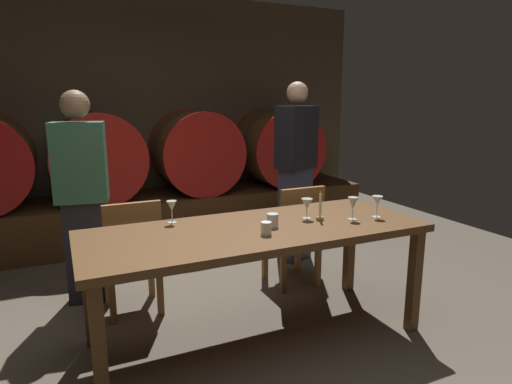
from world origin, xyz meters
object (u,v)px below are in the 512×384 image
wine_glass_far_right (377,201)px  cup_right (272,220)px  wine_barrel_center_left (97,157)px  guest_right (296,171)px  cup_left (266,228)px  wine_barrel_center_right (196,152)px  wine_barrel_far_right (277,148)px  candle_center (320,212)px  guest_left (83,197)px  dining_table (257,239)px  wine_glass_far_left (172,207)px  wine_glass_center_right (353,204)px  chair_right (296,231)px  wine_glass_center_left (307,204)px  chair_left (132,252)px

wine_glass_far_right → cup_right: (-0.77, 0.09, -0.07)m
wine_barrel_center_left → guest_right: 2.15m
wine_glass_far_right → cup_left: (-0.88, -0.04, -0.07)m
wine_barrel_center_left → wine_barrel_center_right: size_ratio=1.00×
wine_barrel_far_right → wine_glass_far_right: bearing=-102.4°
candle_center → cup_left: (-0.47, -0.13, -0.02)m
wine_barrel_center_left → guest_left: guest_left is taller
dining_table → wine_glass_far_left: wine_glass_far_left is taller
wine_barrel_center_left → wine_barrel_far_right: same height
guest_left → wine_glass_center_right: bearing=154.5°
dining_table → chair_right: (0.66, 0.63, -0.21)m
chair_right → wine_glass_far_right: size_ratio=5.80×
candle_center → wine_glass_far_right: 0.42m
candle_center → wine_glass_center_left: (-0.06, 0.08, 0.04)m
candle_center → cup_left: 0.49m
cup_right → cup_left: bearing=-129.8°
cup_left → cup_right: (0.11, 0.13, 0.00)m
guest_left → wine_glass_center_left: bearing=153.5°
candle_center → cup_right: bearing=-179.6°
wine_barrel_center_left → wine_glass_center_left: bearing=-64.9°
wine_glass_far_left → cup_left: (0.46, -0.49, -0.07)m
wine_barrel_center_left → wine_glass_far_left: wine_barrel_center_left is taller
guest_left → wine_glass_far_right: 2.20m
wine_barrel_center_left → chair_left: bearing=-88.4°
chair_left → guest_right: bearing=-162.9°
candle_center → guest_right: bearing=67.4°
wine_glass_far_right → cup_right: bearing=173.0°
wine_barrel_far_right → wine_glass_far_left: 2.88m
candle_center → wine_glass_center_right: 0.23m
wine_barrel_center_right → guest_right: bearing=-65.1°
wine_barrel_far_right → guest_left: (-2.42, -1.42, -0.13)m
wine_barrel_center_left → wine_glass_center_right: 2.96m
wine_barrel_center_left → dining_table: (0.74, -2.49, -0.28)m
guest_left → candle_center: size_ratio=7.86×
wine_barrel_center_left → guest_left: (-0.24, -1.42, -0.13)m
chair_left → cup_right: chair_left is taller
wine_barrel_center_right → guest_left: (-1.34, -1.42, -0.13)m
chair_left → guest_left: 0.60m
wine_barrel_center_right → dining_table: wine_barrel_center_right is taller
wine_glass_far_right → wine_barrel_center_right: bearing=101.0°
wine_barrel_center_right → wine_barrel_far_right: same height
wine_barrel_center_left → guest_left: 1.44m
dining_table → candle_center: 0.48m
chair_left → wine_barrel_center_left: bearing=-88.2°
cup_right → wine_glass_far_right: bearing=-7.0°
dining_table → wine_barrel_center_right: bearing=81.8°
wine_barrel_center_right → wine_barrel_far_right: size_ratio=1.00×
wine_barrel_far_right → wine_glass_center_left: bearing=-113.0°
chair_left → wine_glass_center_right: size_ratio=5.62×
wine_glass_far_left → wine_barrel_far_right: bearing=48.6°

